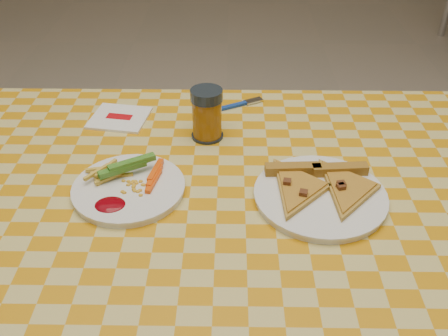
{
  "coord_description": "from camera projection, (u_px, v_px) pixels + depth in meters",
  "views": [
    {
      "loc": [
        0.02,
        -0.71,
        1.34
      ],
      "look_at": [
        0.01,
        0.07,
        0.78
      ],
      "focal_mm": 40.0,
      "sensor_mm": 36.0,
      "label": 1
    }
  ],
  "objects": [
    {
      "name": "napkin",
      "position": [
        119.0,
        118.0,
        1.15
      ],
      "size": [
        0.14,
        0.13,
        0.01
      ],
      "rotation": [
        0.0,
        0.0,
        -0.16
      ],
      "color": "white",
      "rests_on": "table"
    },
    {
      "name": "plate_right",
      "position": [
        320.0,
        197.0,
        0.91
      ],
      "size": [
        0.28,
        0.28,
        0.01
      ],
      "primitive_type": "cylinder",
      "rotation": [
        0.0,
        0.0,
        0.21
      ],
      "color": "white",
      "rests_on": "table"
    },
    {
      "name": "table",
      "position": [
        217.0,
        228.0,
        0.96
      ],
      "size": [
        1.28,
        0.88,
        0.76
      ],
      "color": "silver",
      "rests_on": "ground"
    },
    {
      "name": "fries_veggies",
      "position": [
        125.0,
        178.0,
        0.93
      ],
      "size": [
        0.17,
        0.15,
        0.04
      ],
      "color": "gold",
      "rests_on": "plate_left"
    },
    {
      "name": "plate_left",
      "position": [
        129.0,
        189.0,
        0.93
      ],
      "size": [
        0.25,
        0.25,
        0.01
      ],
      "primitive_type": "cylinder",
      "rotation": [
        0.0,
        0.0,
        -0.25
      ],
      "color": "white",
      "rests_on": "table"
    },
    {
      "name": "pizza_slices",
      "position": [
        321.0,
        185.0,
        0.92
      ],
      "size": [
        0.23,
        0.21,
        0.02
      ],
      "color": "gold",
      "rests_on": "plate_right"
    },
    {
      "name": "drink_glass",
      "position": [
        207.0,
        114.0,
        1.06
      ],
      "size": [
        0.07,
        0.07,
        0.11
      ],
      "color": "black",
      "rests_on": "table"
    },
    {
      "name": "fork",
      "position": [
        236.0,
        105.0,
        1.2
      ],
      "size": [
        0.14,
        0.08,
        0.01
      ],
      "rotation": [
        0.0,
        0.0,
        0.49
      ],
      "color": "navy",
      "rests_on": "table"
    }
  ]
}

